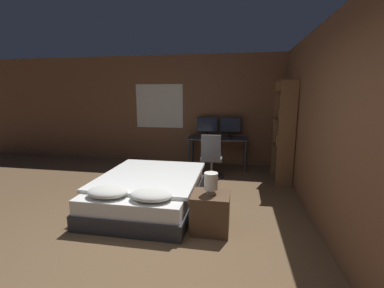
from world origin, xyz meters
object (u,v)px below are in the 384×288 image
(bedside_lamp, at_px, (211,181))
(monitor_left, at_px, (207,125))
(office_chair, at_px, (211,161))
(computer_mouse, at_px, (230,139))
(nightstand, at_px, (210,212))
(keyboard, at_px, (217,139))
(bed, at_px, (149,191))
(desk, at_px, (218,141))
(bookshelf, at_px, (284,130))
(monitor_right, at_px, (230,126))

(bedside_lamp, height_order, monitor_left, monitor_left)
(monitor_left, xyz_separation_m, office_chair, (0.21, -1.01, -0.63))
(computer_mouse, bearing_deg, monitor_left, 143.69)
(computer_mouse, bearing_deg, nightstand, -93.17)
(nightstand, bearing_deg, keyboard, 93.03)
(bed, distance_m, keyboard, 2.37)
(keyboard, bearing_deg, computer_mouse, 0.00)
(nightstand, relative_size, keyboard, 1.22)
(desk, bearing_deg, computer_mouse, -35.35)
(bed, bearing_deg, nightstand, -29.73)
(nightstand, bearing_deg, bedside_lamp, 180.00)
(bed, xyz_separation_m, computer_mouse, (1.20, 2.13, 0.51))
(computer_mouse, height_order, bookshelf, bookshelf)
(desk, distance_m, monitor_right, 0.50)
(nightstand, distance_m, desk, 2.97)
(monitor_left, bearing_deg, bookshelf, -32.17)
(bedside_lamp, relative_size, computer_mouse, 3.98)
(monitor_left, bearing_deg, desk, -37.30)
(bed, bearing_deg, bedside_lamp, -29.73)
(monitor_left, bearing_deg, bed, -103.76)
(nightstand, height_order, monitor_right, monitor_right)
(monitor_right, bearing_deg, bedside_lamp, -92.45)
(nightstand, relative_size, bookshelf, 0.25)
(monitor_left, relative_size, bookshelf, 0.25)
(keyboard, bearing_deg, desk, 90.00)
(bed, bearing_deg, office_chair, 61.56)
(monitor_left, height_order, computer_mouse, monitor_left)
(desk, bearing_deg, bed, -111.14)
(bed, xyz_separation_m, monitor_right, (1.19, 2.56, 0.76))
(keyboard, height_order, bookshelf, bookshelf)
(bookshelf, bearing_deg, keyboard, 155.93)
(keyboard, relative_size, computer_mouse, 5.89)
(bedside_lamp, xyz_separation_m, monitor_left, (-0.42, 3.16, 0.33))
(monitor_right, bearing_deg, keyboard, -123.49)
(office_chair, distance_m, bookshelf, 1.59)
(monitor_left, xyz_separation_m, bookshelf, (1.64, -1.03, 0.07))
(desk, height_order, bookshelf, bookshelf)
(keyboard, xyz_separation_m, computer_mouse, (0.30, 0.00, 0.01))
(bed, distance_m, bedside_lamp, 1.28)
(monitor_left, relative_size, office_chair, 0.54)
(bed, xyz_separation_m, desk, (0.91, 2.34, 0.40))
(nightstand, bearing_deg, monitor_left, 97.67)
(nightstand, xyz_separation_m, monitor_left, (-0.42, 3.16, 0.75))
(bed, height_order, monitor_left, monitor_left)
(monitor_right, bearing_deg, computer_mouse, -87.84)
(desk, relative_size, monitor_right, 2.78)
(nightstand, bearing_deg, office_chair, 95.63)
(bed, height_order, bookshelf, bookshelf)
(bed, bearing_deg, computer_mouse, 60.60)
(bed, xyz_separation_m, nightstand, (1.05, -0.60, 0.01))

